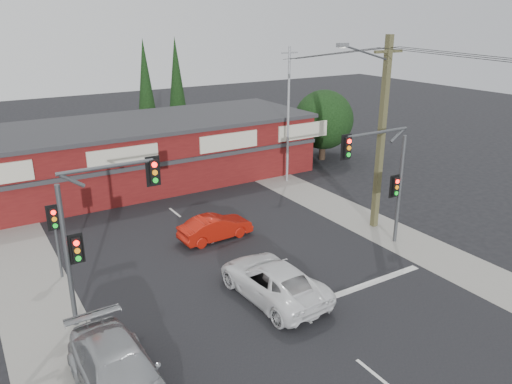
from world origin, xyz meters
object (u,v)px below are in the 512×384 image
red_sedan (215,227)px  utility_pole (380,129)px  white_suv (273,280)px  shop_building (121,155)px  silver_suv (120,375)px

red_sedan → utility_pole: size_ratio=0.38×
utility_pole → white_suv: bearing=-159.8°
red_sedan → utility_pole: bearing=-114.4°
red_sedan → utility_pole: (7.98, -3.05, 4.77)m
red_sedan → shop_building: shop_building is taller
silver_suv → shop_building: (6.20, 19.51, 1.35)m
silver_suv → red_sedan: bearing=47.0°
white_suv → shop_building: shop_building is taller
silver_suv → shop_building: size_ratio=0.20×
shop_building → silver_suv: bearing=-107.6°
white_suv → silver_suv: silver_suv is taller
white_suv → utility_pole: bearing=-162.6°
white_suv → utility_pole: utility_pole is taller
silver_suv → shop_building: shop_building is taller
white_suv → shop_building: size_ratio=0.20×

